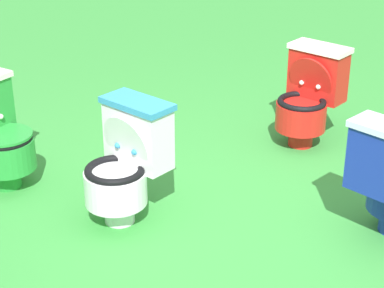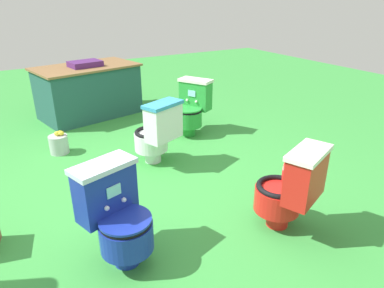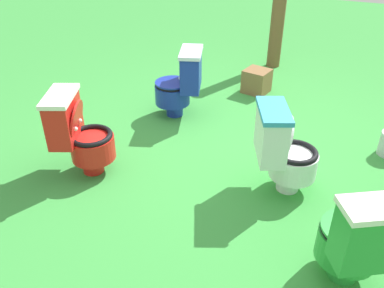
{
  "view_description": "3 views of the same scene",
  "coord_description": "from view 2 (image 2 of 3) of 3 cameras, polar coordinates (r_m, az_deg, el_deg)",
  "views": [
    {
      "loc": [
        -2.89,
        1.76,
        2.16
      ],
      "look_at": [
        0.21,
        0.16,
        0.53
      ],
      "focal_mm": 63.71,
      "sensor_mm": 36.0,
      "label": 1
    },
    {
      "loc": [
        -0.98,
        -2.78,
        1.77
      ],
      "look_at": [
        0.53,
        -0.19,
        0.46
      ],
      "focal_mm": 32.62,
      "sensor_mm": 36.0,
      "label": 2
    },
    {
      "loc": [
        3.15,
        0.82,
        2.04
      ],
      "look_at": [
        0.84,
        -0.15,
        0.49
      ],
      "focal_mm": 37.64,
      "sensor_mm": 36.0,
      "label": 3
    }
  ],
  "objects": [
    {
      "name": "vendor_table",
      "position": [
        5.61,
        -16.55,
        8.36
      ],
      "size": [
        1.61,
        1.14,
        0.85
      ],
      "rotation": [
        0.0,
        0.0,
        0.21
      ],
      "color": "#23514C",
      "rests_on": "ground"
    },
    {
      "name": "toilet_blue",
      "position": [
        2.49,
        -12.16,
        -11.23
      ],
      "size": [
        0.53,
        0.59,
        0.73
      ],
      "rotation": [
        0.0,
        0.0,
        3.44
      ],
      "color": "#192D9E",
      "rests_on": "ground"
    },
    {
      "name": "toilet_red",
      "position": [
        2.83,
        15.73,
        -6.96
      ],
      "size": [
        0.56,
        0.61,
        0.73
      ],
      "rotation": [
        0.0,
        0.0,
        0.39
      ],
      "color": "red",
      "rests_on": "ground"
    },
    {
      "name": "ground",
      "position": [
        3.44,
        -9.41,
        -7.81
      ],
      "size": [
        14.0,
        14.0,
        0.0
      ],
      "primitive_type": "plane",
      "color": "green"
    },
    {
      "name": "toilet_green",
      "position": [
        4.65,
        -0.1,
        6.04
      ],
      "size": [
        0.63,
        0.59,
        0.73
      ],
      "rotation": [
        0.0,
        0.0,
        2.08
      ],
      "color": "green",
      "rests_on": "ground"
    },
    {
      "name": "toilet_white",
      "position": [
        3.82,
        -5.8,
        1.95
      ],
      "size": [
        0.56,
        0.61,
        0.73
      ],
      "rotation": [
        0.0,
        0.0,
        0.38
      ],
      "color": "white",
      "rests_on": "ground"
    },
    {
      "name": "lemon_bucket",
      "position": [
        4.44,
        -20.94,
        0.03
      ],
      "size": [
        0.22,
        0.22,
        0.28
      ],
      "color": "#B7B7BF",
      "rests_on": "ground"
    }
  ]
}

